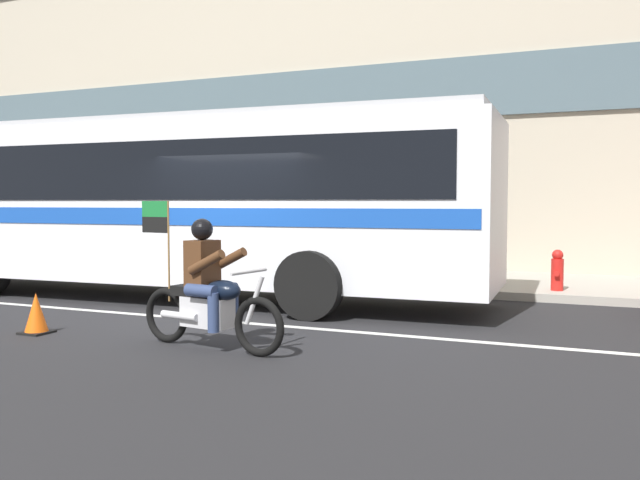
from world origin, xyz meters
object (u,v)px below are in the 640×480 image
object	(u,v)px
fire_hydrant	(557,270)
transit_bus	(178,195)
traffic_cone	(36,314)
motorcycle_with_rider	(209,294)

from	to	relation	value
fire_hydrant	transit_bus	bearing A→B (deg)	-157.96
fire_hydrant	traffic_cone	bearing A→B (deg)	-135.25
fire_hydrant	traffic_cone	size ratio (longest dim) A/B	1.36
fire_hydrant	traffic_cone	distance (m)	8.75
transit_bus	fire_hydrant	size ratio (longest dim) A/B	15.37
transit_bus	traffic_cone	bearing A→B (deg)	-86.69
transit_bus	fire_hydrant	distance (m)	7.06
motorcycle_with_rider	fire_hydrant	bearing A→B (deg)	59.49
motorcycle_with_rider	transit_bus	bearing A→B (deg)	129.49
transit_bus	motorcycle_with_rider	distance (m)	4.64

